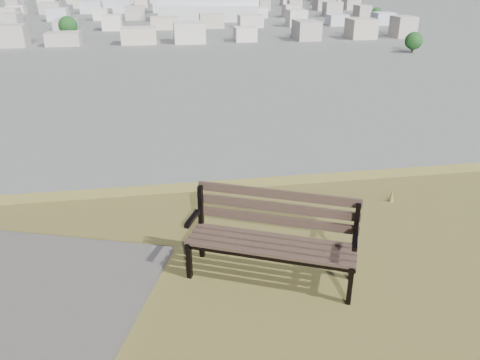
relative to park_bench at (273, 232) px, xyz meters
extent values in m
cube|color=#48342A|center=(-0.12, -0.26, -0.09)|extent=(1.67, 0.82, 0.03)
cube|color=#48342A|center=(-0.07, -0.15, -0.09)|extent=(1.67, 0.82, 0.03)
cube|color=#48342A|center=(-0.02, -0.04, -0.09)|extent=(1.67, 0.82, 0.03)
cube|color=#48342A|center=(0.03, 0.07, -0.09)|extent=(1.67, 0.82, 0.03)
cube|color=#48342A|center=(0.06, 0.14, 0.07)|extent=(1.65, 0.77, 0.10)
cube|color=#48342A|center=(0.07, 0.17, 0.21)|extent=(1.65, 0.77, 0.10)
cube|color=#48342A|center=(0.08, 0.19, 0.36)|extent=(1.65, 0.77, 0.10)
cube|color=black|center=(-0.91, 0.08, -0.31)|extent=(0.07, 0.08, 0.44)
cube|color=black|center=(-0.73, 0.47, -0.07)|extent=(0.07, 0.08, 0.92)
cube|color=black|center=(-0.83, 0.26, -0.12)|extent=(0.25, 0.48, 0.05)
cube|color=black|center=(-0.85, 0.21, 0.13)|extent=(0.19, 0.35, 0.04)
cube|color=black|center=(0.66, -0.63, -0.31)|extent=(0.07, 0.08, 0.44)
cube|color=black|center=(0.84, -0.24, -0.07)|extent=(0.07, 0.08, 0.92)
cube|color=black|center=(0.74, -0.45, -0.12)|extent=(0.25, 0.48, 0.05)
cube|color=black|center=(0.72, -0.49, 0.13)|extent=(0.19, 0.35, 0.04)
cube|color=black|center=(-0.12, -0.27, -0.14)|extent=(1.66, 0.78, 0.04)
cube|color=black|center=(0.04, 0.08, -0.14)|extent=(1.66, 0.78, 0.04)
cone|color=brown|center=(2.13, 1.45, -0.44)|extent=(0.08, 0.08, 0.18)
cube|color=silver|center=(28.95, 287.42, -22.34)|extent=(60.51, 33.15, 6.37)
cylinder|color=silver|center=(28.95, 287.42, -19.16)|extent=(60.51, 33.15, 24.22)
cube|color=beige|center=(-60.27, 198.25, -22.03)|extent=(11.00, 11.00, 7.00)
cube|color=#B6A79C|center=(-36.27, 198.25, -22.03)|extent=(11.00, 11.00, 7.00)
cube|color=beige|center=(-12.27, 198.25, -22.03)|extent=(11.00, 11.00, 7.00)
cube|color=silver|center=(11.73, 198.25, -22.03)|extent=(11.00, 11.00, 7.00)
cube|color=#C1B79D|center=(35.73, 198.25, -22.03)|extent=(11.00, 11.00, 7.00)
cube|color=gray|center=(59.73, 198.25, -22.03)|extent=(11.00, 11.00, 7.00)
cube|color=silver|center=(83.73, 198.25, -22.03)|extent=(11.00, 11.00, 7.00)
cube|color=#B2ACA1|center=(107.73, 198.25, -22.03)|extent=(11.00, 11.00, 7.00)
cube|color=beige|center=(-72.27, 248.25, -22.03)|extent=(11.00, 11.00, 7.00)
cube|color=silver|center=(-48.27, 248.25, -22.03)|extent=(11.00, 11.00, 7.00)
cube|color=#C1B79D|center=(-24.27, 248.25, -22.03)|extent=(11.00, 11.00, 7.00)
cube|color=gray|center=(-0.27, 248.25, -22.03)|extent=(11.00, 11.00, 7.00)
cube|color=silver|center=(23.73, 248.25, -22.03)|extent=(11.00, 11.00, 7.00)
cube|color=#B2ACA1|center=(47.73, 248.25, -22.03)|extent=(11.00, 11.00, 7.00)
cube|color=beige|center=(71.73, 248.25, -22.03)|extent=(11.00, 11.00, 7.00)
cube|color=#B6A79C|center=(95.73, 248.25, -22.03)|extent=(11.00, 11.00, 7.00)
cube|color=beige|center=(119.73, 248.25, -22.03)|extent=(11.00, 11.00, 7.00)
cube|color=gray|center=(-84.27, 298.25, -22.03)|extent=(11.00, 11.00, 7.00)
cube|color=silver|center=(-60.27, 298.25, -22.03)|extent=(11.00, 11.00, 7.00)
cube|color=#B2ACA1|center=(-36.27, 298.25, -22.03)|extent=(11.00, 11.00, 7.00)
cube|color=beige|center=(-12.27, 298.25, -22.03)|extent=(11.00, 11.00, 7.00)
cube|color=#B6A79C|center=(11.73, 298.25, -22.03)|extent=(11.00, 11.00, 7.00)
cube|color=beige|center=(35.73, 298.25, -22.03)|extent=(11.00, 11.00, 7.00)
cube|color=silver|center=(59.73, 298.25, -22.03)|extent=(11.00, 11.00, 7.00)
cube|color=#C1B79D|center=(83.73, 298.25, -22.03)|extent=(11.00, 11.00, 7.00)
cube|color=gray|center=(107.73, 298.25, -22.03)|extent=(11.00, 11.00, 7.00)
cube|color=silver|center=(131.73, 298.25, -22.03)|extent=(11.00, 11.00, 7.00)
cube|color=#B6A79C|center=(-96.27, 348.25, -22.03)|extent=(11.00, 11.00, 7.00)
cube|color=beige|center=(-72.27, 348.25, -22.03)|extent=(11.00, 11.00, 7.00)
cube|color=silver|center=(-48.27, 348.25, -22.03)|extent=(11.00, 11.00, 7.00)
cube|color=#C1B79D|center=(-24.27, 348.25, -22.03)|extent=(11.00, 11.00, 7.00)
cube|color=gray|center=(-0.27, 348.25, -22.03)|extent=(11.00, 11.00, 7.00)
cube|color=silver|center=(23.73, 348.25, -22.03)|extent=(11.00, 11.00, 7.00)
cube|color=#B2ACA1|center=(47.73, 348.25, -22.03)|extent=(11.00, 11.00, 7.00)
cube|color=beige|center=(71.73, 348.25, -22.03)|extent=(11.00, 11.00, 7.00)
cube|color=#B6A79C|center=(95.73, 348.25, -22.03)|extent=(11.00, 11.00, 7.00)
cube|color=beige|center=(119.73, 348.25, -22.03)|extent=(11.00, 11.00, 7.00)
cube|color=silver|center=(143.73, 348.25, -22.03)|extent=(11.00, 11.00, 7.00)
cube|color=silver|center=(-108.27, 398.25, -22.03)|extent=(11.00, 11.00, 7.00)
cube|color=#B2ACA1|center=(-84.27, 398.25, -22.03)|extent=(11.00, 11.00, 7.00)
cube|color=beige|center=(-60.27, 398.25, -22.03)|extent=(11.00, 11.00, 7.00)
cube|color=#B6A79C|center=(-36.27, 398.25, -22.03)|extent=(11.00, 11.00, 7.00)
cube|color=beige|center=(-12.27, 398.25, -22.03)|extent=(11.00, 11.00, 7.00)
cube|color=silver|center=(11.73, 398.25, -22.03)|extent=(11.00, 11.00, 7.00)
cube|color=#C1B79D|center=(35.73, 398.25, -22.03)|extent=(11.00, 11.00, 7.00)
cube|color=gray|center=(59.73, 398.25, -22.03)|extent=(11.00, 11.00, 7.00)
cube|color=silver|center=(83.73, 398.25, -22.03)|extent=(11.00, 11.00, 7.00)
cube|color=#B2ACA1|center=(107.73, 398.25, -22.03)|extent=(11.00, 11.00, 7.00)
cube|color=beige|center=(131.73, 398.25, -22.03)|extent=(11.00, 11.00, 7.00)
cube|color=#B6A79C|center=(155.73, 398.25, -22.03)|extent=(11.00, 11.00, 7.00)
cube|color=#C1B79D|center=(-120.27, 448.25, -22.03)|extent=(11.00, 11.00, 7.00)
cube|color=gray|center=(-96.27, 448.25, -22.03)|extent=(11.00, 11.00, 7.00)
cylinder|color=#35291A|center=(89.73, 158.25, -24.48)|extent=(0.80, 0.80, 2.10)
sphere|color=#183412|center=(89.73, 158.25, -21.33)|extent=(6.30, 6.30, 6.30)
cylinder|color=#35291A|center=(-40.27, 218.25, -24.18)|extent=(0.80, 0.80, 2.70)
sphere|color=#183412|center=(-40.27, 218.25, -20.13)|extent=(8.10, 8.10, 8.10)
cylinder|color=#35291A|center=(129.73, 278.25, -24.56)|extent=(0.80, 0.80, 1.95)
sphere|color=#183412|center=(129.73, 278.25, -21.63)|extent=(5.85, 5.85, 5.85)
cylinder|color=#35291A|center=(59.73, 398.25, -24.41)|extent=(0.80, 0.80, 2.25)
sphere|color=#183412|center=(59.73, 398.25, -21.03)|extent=(6.75, 6.75, 6.75)
cylinder|color=#35291A|center=(-90.27, 458.25, -24.11)|extent=(0.80, 0.80, 2.85)
cylinder|color=#35291A|center=(-130.27, 498.25, -24.33)|extent=(0.80, 0.80, 2.40)
cylinder|color=#35291A|center=(39.73, 298.25, -24.48)|extent=(0.80, 0.80, 2.10)
sphere|color=#183412|center=(39.73, 298.25, -21.33)|extent=(6.30, 6.30, 6.30)
cylinder|color=#35291A|center=(169.73, 418.25, -24.26)|extent=(0.80, 0.80, 2.55)
camera|label=1|loc=(-1.06, -4.23, 2.59)|focal=35.00mm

